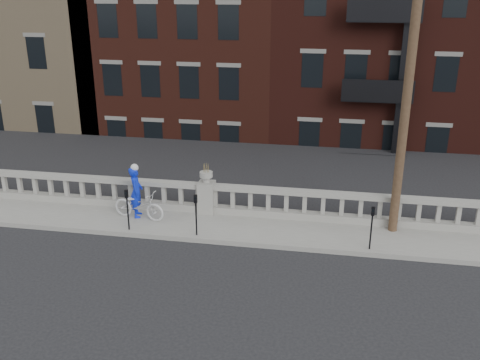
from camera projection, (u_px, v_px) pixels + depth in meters
The scene contains 11 objects.
ground at pixel (174, 273), 14.92m from camera, with size 120.00×120.00×0.00m, color black.
sidewalk at pixel (200, 225), 17.66m from camera, with size 32.00×2.20×0.15m, color gray.
balustrade at pixel (207, 199), 18.34m from camera, with size 28.00×0.34×1.03m.
planter_pedestal at pixel (207, 194), 18.27m from camera, with size 0.55×0.55×1.76m.
lower_level at pixel (282, 62), 35.15m from camera, with size 80.00×44.00×20.80m.
utility_pole at pixel (410, 71), 15.38m from camera, with size 1.60×0.28×10.00m.
parking_meter_b at pixel (127, 205), 16.91m from camera, with size 0.10×0.09×1.36m.
parking_meter_c at pixel (196, 210), 16.54m from camera, with size 0.10×0.09×1.36m.
parking_meter_d at pixel (372, 223), 15.66m from camera, with size 0.10×0.09×1.36m.
bicycle at pixel (139, 205), 17.84m from camera, with size 0.64×1.84×0.97m, color silver.
cyclist at pixel (136, 192), 17.89m from camera, with size 0.64×0.42×1.76m, color #0E26D5.
Camera 1 is at (4.11, -12.53, 7.67)m, focal length 40.00 mm.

